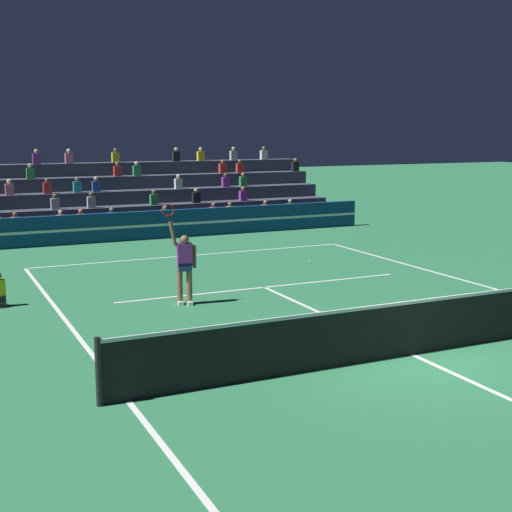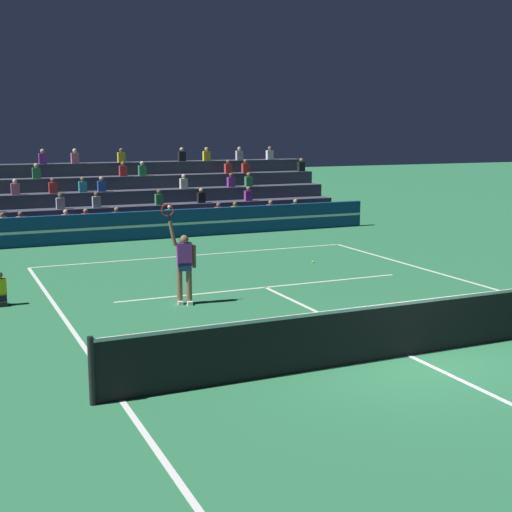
# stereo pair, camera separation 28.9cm
# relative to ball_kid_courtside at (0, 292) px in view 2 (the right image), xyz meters

# --- Properties ---
(ground_plane) EXTENTS (120.00, 120.00, 0.00)m
(ground_plane) POSITION_rel_ball_kid_courtside_xyz_m (6.70, -7.24, -0.33)
(ground_plane) COLOR #2D7A4C
(court_lines) EXTENTS (11.10, 23.90, 0.01)m
(court_lines) POSITION_rel_ball_kid_courtside_xyz_m (6.70, -7.24, -0.33)
(court_lines) COLOR white
(court_lines) RESTS_ON ground
(tennis_net) EXTENTS (12.00, 0.10, 1.10)m
(tennis_net) POSITION_rel_ball_kid_courtside_xyz_m (6.70, -7.24, 0.21)
(tennis_net) COLOR black
(tennis_net) RESTS_ON ground
(sponsor_banner_wall) EXTENTS (18.00, 0.26, 1.10)m
(sponsor_banner_wall) POSITION_rel_ball_kid_courtside_xyz_m (6.70, 8.77, 0.22)
(sponsor_banner_wall) COLOR navy
(sponsor_banner_wall) RESTS_ON ground
(bleacher_stand) EXTENTS (17.25, 4.75, 3.38)m
(bleacher_stand) POSITION_rel_ball_kid_courtside_xyz_m (6.69, 12.57, 0.69)
(bleacher_stand) COLOR #383D4C
(bleacher_stand) RESTS_ON ground
(ball_kid_courtside) EXTENTS (0.30, 0.36, 0.84)m
(ball_kid_courtside) POSITION_rel_ball_kid_courtside_xyz_m (0.00, 0.00, 0.00)
(ball_kid_courtside) COLOR black
(ball_kid_courtside) RESTS_ON ground
(tennis_player) EXTENTS (0.84, 0.39, 2.50)m
(tennis_player) POSITION_rel_ball_kid_courtside_xyz_m (4.11, -1.68, 0.66)
(tennis_player) COLOR brown
(tennis_player) RESTS_ON ground
(tennis_ball) EXTENTS (0.07, 0.07, 0.07)m
(tennis_ball) POSITION_rel_ball_kid_courtside_xyz_m (9.59, 1.80, -0.30)
(tennis_ball) COLOR #C6DB33
(tennis_ball) RESTS_ON ground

